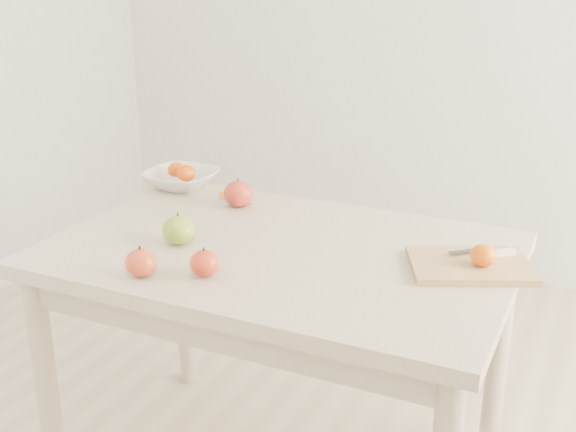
% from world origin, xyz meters
% --- Properties ---
extents(table, '(1.20, 0.80, 0.75)m').
position_xyz_m(table, '(0.00, 0.00, 0.65)').
color(table, beige).
rests_on(table, ground).
extents(cutting_board, '(0.35, 0.31, 0.02)m').
position_xyz_m(cutting_board, '(0.48, 0.07, 0.76)').
color(cutting_board, tan).
rests_on(cutting_board, table).
extents(board_tangerine, '(0.06, 0.06, 0.05)m').
position_xyz_m(board_tangerine, '(0.51, 0.06, 0.80)').
color(board_tangerine, '#D95907').
rests_on(board_tangerine, cutting_board).
extents(fruit_bowl, '(0.23, 0.23, 0.06)m').
position_xyz_m(fruit_bowl, '(-0.52, 0.33, 0.78)').
color(fruit_bowl, white).
rests_on(fruit_bowl, table).
extents(bowl_tangerine_near, '(0.06, 0.06, 0.05)m').
position_xyz_m(bowl_tangerine_near, '(-0.55, 0.34, 0.80)').
color(bowl_tangerine_near, '#D95D07').
rests_on(bowl_tangerine_near, fruit_bowl).
extents(bowl_tangerine_far, '(0.06, 0.06, 0.05)m').
position_xyz_m(bowl_tangerine_far, '(-0.49, 0.32, 0.81)').
color(bowl_tangerine_far, '#E24708').
rests_on(bowl_tangerine_far, fruit_bowl).
extents(orange_peel_a, '(0.07, 0.07, 0.01)m').
position_xyz_m(orange_peel_a, '(-0.33, 0.31, 0.75)').
color(orange_peel_a, '#C86A0E').
rests_on(orange_peel_a, table).
extents(orange_peel_b, '(0.06, 0.05, 0.01)m').
position_xyz_m(orange_peel_b, '(-0.25, 0.27, 0.75)').
color(orange_peel_b, '#D3620E').
rests_on(orange_peel_b, table).
extents(paring_knife, '(0.15, 0.10, 0.01)m').
position_xyz_m(paring_knife, '(0.53, 0.14, 0.78)').
color(paring_knife, white).
rests_on(paring_knife, cutting_board).
extents(apple_green, '(0.09, 0.09, 0.08)m').
position_xyz_m(apple_green, '(-0.25, -0.09, 0.79)').
color(apple_green, '#588722').
rests_on(apple_green, table).
extents(apple_red_e, '(0.07, 0.07, 0.06)m').
position_xyz_m(apple_red_e, '(-0.08, -0.24, 0.78)').
color(apple_red_e, maroon).
rests_on(apple_red_e, table).
extents(apple_red_c, '(0.08, 0.08, 0.07)m').
position_xyz_m(apple_red_c, '(-0.22, -0.30, 0.78)').
color(apple_red_c, '#A70C10').
rests_on(apple_red_c, table).
extents(apple_red_a, '(0.09, 0.09, 0.08)m').
position_xyz_m(apple_red_a, '(-0.25, 0.24, 0.79)').
color(apple_red_a, maroon).
rests_on(apple_red_a, table).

